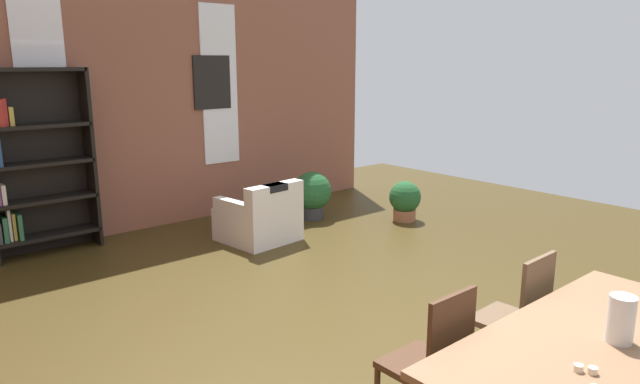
{
  "coord_description": "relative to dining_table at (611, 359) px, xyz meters",
  "views": [
    {
      "loc": [
        -2.96,
        -2.38,
        2.14
      ],
      "look_at": [
        0.35,
        1.49,
        0.97
      ],
      "focal_mm": 31.68,
      "sensor_mm": 36.0,
      "label": 1
    }
  ],
  "objects": [
    {
      "name": "framed_picture",
      "position": [
        1.19,
        5.92,
        1.18
      ],
      "size": [
        0.56,
        0.03,
        0.72
      ],
      "primitive_type": "cube",
      "color": "black"
    },
    {
      "name": "dining_table",
      "position": [
        0.0,
        0.0,
        0.0
      ],
      "size": [
        1.97,
        1.06,
        0.76
      ],
      "color": "#8A6345",
      "rests_on": "ground"
    },
    {
      "name": "window_pane_0",
      "position": [
        -0.96,
        5.92,
        1.14
      ],
      "size": [
        0.55,
        0.02,
        2.16
      ],
      "primitive_type": "cube",
      "color": "white"
    },
    {
      "name": "window_pane_1",
      "position": [
        1.31,
        5.92,
        1.14
      ],
      "size": [
        0.55,
        0.02,
        2.16
      ],
      "primitive_type": "cube",
      "color": "white"
    },
    {
      "name": "potted_plant_by_shelf",
      "position": [
        3.02,
        3.97,
        -0.39
      ],
      "size": [
        0.44,
        0.44,
        0.55
      ],
      "color": "#9E6042",
      "rests_on": "ground"
    },
    {
      "name": "dining_chair_far_right",
      "position": [
        0.45,
        0.76,
        -0.17
      ],
      "size": [
        0.41,
        0.41,
        0.95
      ],
      "color": "brown",
      "rests_on": "ground"
    },
    {
      "name": "back_wall_brick",
      "position": [
        0.17,
        5.99,
        0.98
      ],
      "size": [
        7.51,
        0.12,
        3.32
      ],
      "primitive_type": "cube",
      "color": "#935743",
      "rests_on": "ground"
    },
    {
      "name": "tealight_candle_0",
      "position": [
        -0.34,
        -0.05,
        0.09
      ],
      "size": [
        0.04,
        0.04,
        0.03
      ],
      "primitive_type": "cylinder",
      "color": "silver",
      "rests_on": "dining_table"
    },
    {
      "name": "dining_chair_far_left",
      "position": [
        -0.44,
        0.76,
        -0.17
      ],
      "size": [
        0.4,
        0.4,
        0.95
      ],
      "color": "#4A2E1D",
      "rests_on": "ground"
    },
    {
      "name": "vase_on_table",
      "position": [
        0.06,
        0.0,
        0.2
      ],
      "size": [
        0.13,
        0.13,
        0.25
      ],
      "primitive_type": "cylinder",
      "color": "silver",
      "rests_on": "dining_table"
    },
    {
      "name": "ground_plane",
      "position": [
        0.17,
        1.38,
        -0.69
      ],
      "size": [
        11.85,
        11.85,
        0.0
      ],
      "primitive_type": "plane",
      "color": "#423315"
    },
    {
      "name": "tealight_candle_2",
      "position": [
        -0.37,
        -0.0,
        0.09
      ],
      "size": [
        0.04,
        0.04,
        0.03
      ],
      "primitive_type": "cylinder",
      "color": "silver",
      "rests_on": "dining_table"
    },
    {
      "name": "bookshelf_tall",
      "position": [
        -1.21,
        5.75,
        0.36
      ],
      "size": [
        1.14,
        0.31,
        2.09
      ],
      "color": "black",
      "rests_on": "ground"
    },
    {
      "name": "armchair_white",
      "position": [
        0.98,
        4.52,
        -0.41
      ],
      "size": [
        0.88,
        0.88,
        0.75
      ],
      "color": "white",
      "rests_on": "ground"
    },
    {
      "name": "potted_plant_corner",
      "position": [
        2.11,
        4.88,
        -0.33
      ],
      "size": [
        0.54,
        0.54,
        0.66
      ],
      "color": "#333338",
      "rests_on": "ground"
    }
  ]
}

